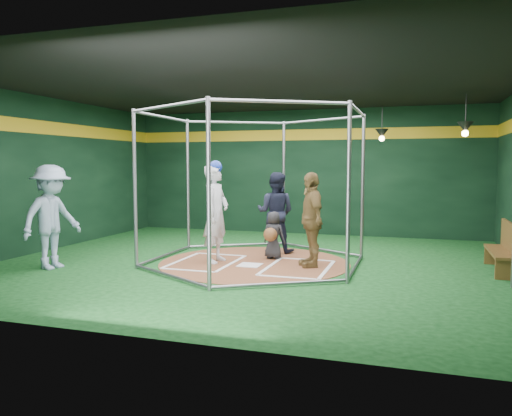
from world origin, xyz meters
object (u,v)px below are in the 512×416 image
(batter_figure, at_px, (216,212))
(dugout_bench, at_px, (505,247))
(umpire, at_px, (276,212))
(visitor_leopard, at_px, (311,219))

(batter_figure, distance_m, dugout_bench, 5.46)
(umpire, xyz_separation_m, dugout_bench, (4.54, -0.68, -0.44))
(visitor_leopard, bearing_deg, batter_figure, -111.31)
(visitor_leopard, relative_size, dugout_bench, 1.15)
(batter_figure, height_order, umpire, batter_figure)
(visitor_leopard, xyz_separation_m, umpire, (-1.07, 1.30, -0.01))
(dugout_bench, bearing_deg, batter_figure, -171.53)
(batter_figure, bearing_deg, visitor_leopard, 5.45)
(batter_figure, height_order, dugout_bench, batter_figure)
(umpire, bearing_deg, dugout_bench, 173.05)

